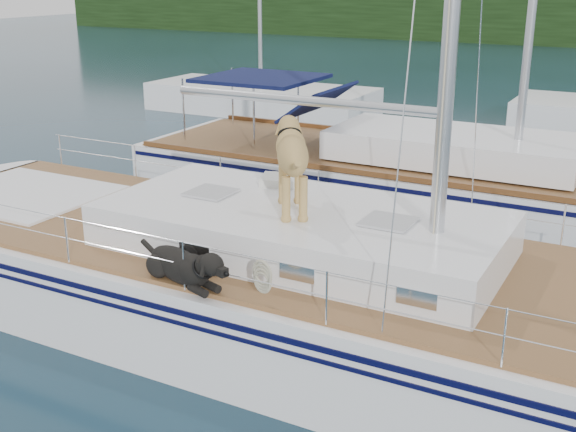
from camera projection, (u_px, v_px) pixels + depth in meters
The scene contains 4 objects.
ground at pixel (250, 321), 10.26m from camera, with size 120.00×120.00×0.00m, color black.
main_sailboat at pixel (255, 278), 9.99m from camera, with size 12.00×3.90×14.01m.
neighbor_sailboat at pixel (400, 180), 14.95m from camera, with size 11.00×3.50×13.30m.
bg_boat_west at pixel (261, 100), 25.38m from camera, with size 8.00×3.00×11.65m.
Camera 1 is at (4.84, -7.88, 4.71)m, focal length 45.00 mm.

